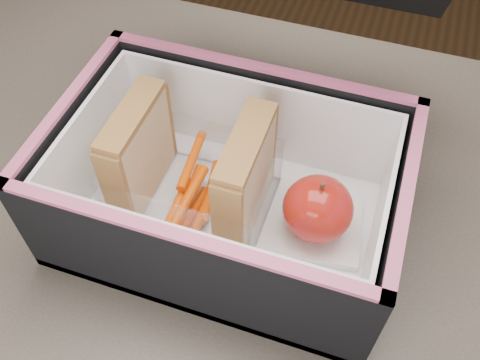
% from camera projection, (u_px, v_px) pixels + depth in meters
% --- Properties ---
extents(kitchen_table, '(1.20, 0.80, 0.75)m').
position_uv_depth(kitchen_table, '(247.00, 297.00, 0.62)').
color(kitchen_table, '#61574A').
rests_on(kitchen_table, ground).
extents(lunch_bag, '(0.33, 0.37, 0.28)m').
position_uv_depth(lunch_bag, '(229.00, 176.00, 0.52)').
color(lunch_bag, black).
rests_on(lunch_bag, kitchen_table).
extents(plastic_tub, '(0.16, 0.11, 0.07)m').
position_uv_depth(plastic_tub, '(193.00, 181.00, 0.55)').
color(plastic_tub, white).
rests_on(plastic_tub, lunch_bag).
extents(sandwich_left, '(0.03, 0.10, 0.11)m').
position_uv_depth(sandwich_left, '(139.00, 151.00, 0.54)').
color(sandwich_left, tan).
rests_on(sandwich_left, plastic_tub).
extents(sandwich_right, '(0.03, 0.10, 0.12)m').
position_uv_depth(sandwich_right, '(245.00, 179.00, 0.51)').
color(sandwich_right, tan).
rests_on(sandwich_right, plastic_tub).
extents(carrot_sticks, '(0.05, 0.14, 0.03)m').
position_uv_depth(carrot_sticks, '(193.00, 197.00, 0.55)').
color(carrot_sticks, '#E24E08').
rests_on(carrot_sticks, plastic_tub).
extents(paper_napkin, '(0.09, 0.09, 0.01)m').
position_uv_depth(paper_napkin, '(320.00, 228.00, 0.55)').
color(paper_napkin, white).
rests_on(paper_napkin, lunch_bag).
extents(red_apple, '(0.08, 0.08, 0.07)m').
position_uv_depth(red_apple, '(318.00, 209.00, 0.52)').
color(red_apple, maroon).
rests_on(red_apple, paper_napkin).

